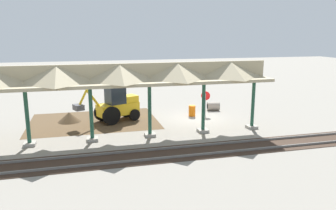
{
  "coord_description": "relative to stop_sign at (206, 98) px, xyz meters",
  "views": [
    {
      "loc": [
        8.72,
        24.19,
        6.75
      ],
      "look_at": [
        2.87,
        1.49,
        1.6
      ],
      "focal_mm": 35.0,
      "sensor_mm": 36.0,
      "label": 1
    }
  ],
  "objects": [
    {
      "name": "platform_canopy",
      "position": [
        9.47,
        4.67,
        2.74
      ],
      "size": [
        23.79,
        3.2,
        4.9
      ],
      "color": "#9E998E",
      "rests_on": "ground"
    },
    {
      "name": "backhoe",
      "position": [
        7.48,
        0.22,
        -0.16
      ],
      "size": [
        5.11,
        3.1,
        2.82
      ],
      "color": "yellow",
      "rests_on": "ground"
    },
    {
      "name": "stop_sign",
      "position": [
        0.0,
        0.0,
        0.0
      ],
      "size": [
        0.69,
        0.38,
        2.01
      ],
      "color": "gray",
      "rests_on": "ground"
    },
    {
      "name": "dirt_mound",
      "position": [
        11.07,
        -0.52,
        -1.43
      ],
      "size": [
        3.65,
        3.65,
        1.51
      ],
      "primitive_type": "cone",
      "color": "brown",
      "rests_on": "ground"
    },
    {
      "name": "rail_tracks",
      "position": [
        1.05,
        8.2,
        -1.4
      ],
      "size": [
        60.0,
        2.58,
        0.15
      ],
      "color": "slate",
      "rests_on": "ground"
    },
    {
      "name": "ground_plane",
      "position": [
        1.05,
        1.1,
        -1.43
      ],
      "size": [
        120.0,
        120.0,
        0.0
      ],
      "primitive_type": "plane",
      "color": "gray"
    },
    {
      "name": "traffic_barrel",
      "position": [
        1.24,
        0.19,
        -0.98
      ],
      "size": [
        0.56,
        0.56,
        0.9
      ],
      "primitive_type": "cylinder",
      "color": "orange",
      "rests_on": "ground"
    },
    {
      "name": "dirt_work_zone",
      "position": [
        9.21,
        -0.18,
        -1.43
      ],
      "size": [
        9.72,
        7.0,
        0.01
      ],
      "primitive_type": "cube",
      "color": "brown",
      "rests_on": "ground"
    },
    {
      "name": "concrete_pipe",
      "position": [
        -1.27,
        -1.33,
        -1.06
      ],
      "size": [
        1.16,
        0.9,
        0.74
      ],
      "color": "#9E9384",
      "rests_on": "ground"
    }
  ]
}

